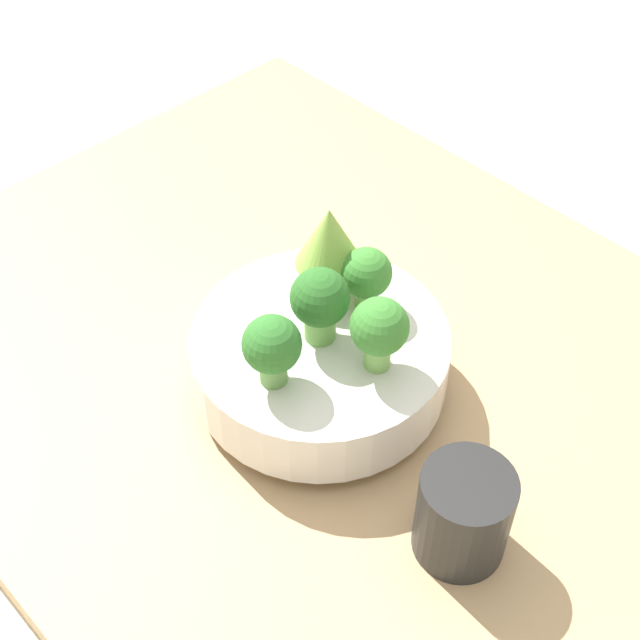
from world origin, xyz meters
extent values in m
plane|color=beige|center=(0.00, 0.00, 0.00)|extent=(6.00, 6.00, 0.00)
cube|color=tan|center=(0.00, 0.00, 0.02)|extent=(0.92, 0.69, 0.04)
cylinder|color=silver|center=(0.01, -0.03, 0.05)|extent=(0.10, 0.10, 0.01)
cylinder|color=silver|center=(0.01, -0.03, 0.09)|extent=(0.23, 0.23, 0.06)
cylinder|color=#6BA34C|center=(0.01, -0.03, 0.13)|extent=(0.03, 0.03, 0.03)
sphere|color=#286023|center=(0.01, -0.03, 0.16)|extent=(0.05, 0.05, 0.05)
cylinder|color=#609347|center=(-0.03, 0.02, 0.13)|extent=(0.03, 0.03, 0.03)
cone|color=#84AD47|center=(-0.03, 0.02, 0.18)|extent=(0.06, 0.06, 0.06)
cylinder|color=#609347|center=(0.02, -0.09, 0.13)|extent=(0.02, 0.02, 0.03)
sphere|color=#2D6B28|center=(0.02, -0.09, 0.16)|extent=(0.05, 0.05, 0.05)
cylinder|color=#7AB256|center=(0.01, 0.03, 0.13)|extent=(0.02, 0.02, 0.02)
sphere|color=#387A2D|center=(0.01, 0.03, 0.15)|extent=(0.05, 0.05, 0.05)
cylinder|color=#7AB256|center=(0.07, -0.02, 0.13)|extent=(0.02, 0.02, 0.03)
sphere|color=#387A2D|center=(0.07, -0.02, 0.16)|extent=(0.05, 0.05, 0.05)
cylinder|color=black|center=(0.20, -0.06, 0.09)|extent=(0.07, 0.07, 0.09)
camera|label=1|loc=(0.39, -0.40, 0.69)|focal=50.00mm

